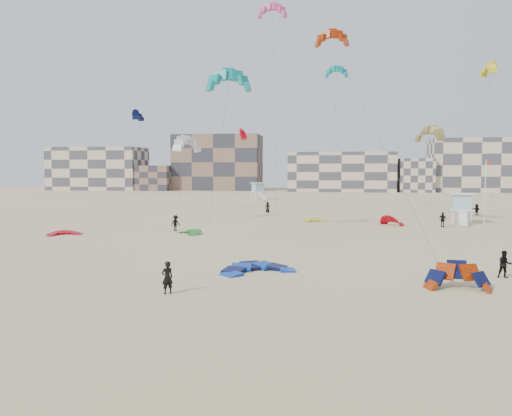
# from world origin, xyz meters

# --- Properties ---
(ground) EXTENTS (320.00, 320.00, 0.00)m
(ground) POSITION_xyz_m (0.00, 0.00, 0.00)
(ground) COLOR beige
(ground) RESTS_ON ground
(kite_ground_blue) EXTENTS (6.38, 6.47, 1.50)m
(kite_ground_blue) POSITION_xyz_m (1.90, 4.68, 0.00)
(kite_ground_blue) COLOR #084EBD
(kite_ground_blue) RESTS_ON ground
(kite_ground_orange) EXTENTS (3.84, 3.77, 3.58)m
(kite_ground_orange) POSITION_xyz_m (13.82, 1.47, 0.00)
(kite_ground_orange) COLOR #E33600
(kite_ground_orange) RESTS_ON ground
(kite_ground_red) EXTENTS (4.48, 4.54, 1.20)m
(kite_ground_red) POSITION_xyz_m (-20.54, 20.18, 0.00)
(kite_ground_red) COLOR #AF0206
(kite_ground_red) RESTS_ON ground
(kite_ground_green) EXTENTS (4.40, 4.40, 1.52)m
(kite_ground_green) POSITION_xyz_m (-7.93, 22.79, 0.00)
(kite_ground_green) COLOR #277F1E
(kite_ground_green) RESTS_ON ground
(kite_ground_red_far) EXTENTS (4.48, 4.48, 3.23)m
(kite_ground_red_far) POSITION_xyz_m (14.10, 34.42, 0.00)
(kite_ground_red_far) COLOR #AF0206
(kite_ground_red_far) RESTS_ON ground
(kite_ground_yellow) EXTENTS (3.80, 3.92, 1.04)m
(kite_ground_yellow) POSITION_xyz_m (4.84, 37.09, 0.00)
(kite_ground_yellow) COLOR gold
(kite_ground_yellow) RESTS_ON ground
(kitesurfer_main) EXTENTS (0.77, 0.75, 1.78)m
(kitesurfer_main) POSITION_xyz_m (-2.07, -1.86, 0.89)
(kitesurfer_main) COLOR black
(kitesurfer_main) RESTS_ON ground
(kitesurfer_b) EXTENTS (0.88, 0.72, 1.72)m
(kitesurfer_b) POSITION_xyz_m (17.42, 4.98, 0.86)
(kitesurfer_b) COLOR black
(kitesurfer_b) RESTS_ON ground
(kitesurfer_c) EXTENTS (1.20, 1.29, 1.74)m
(kitesurfer_c) POSITION_xyz_m (-10.12, 25.03, 0.87)
(kitesurfer_c) COLOR black
(kitesurfer_c) RESTS_ON ground
(kitesurfer_d) EXTENTS (1.07, 1.00, 1.76)m
(kitesurfer_d) POSITION_xyz_m (19.75, 33.06, 0.88)
(kitesurfer_d) COLOR black
(kitesurfer_d) RESTS_ON ground
(kitesurfer_e) EXTENTS (0.89, 0.64, 1.70)m
(kitesurfer_e) POSITION_xyz_m (-2.97, 49.56, 0.85)
(kitesurfer_e) COLOR black
(kitesurfer_e) RESTS_ON ground
(kitesurfer_f) EXTENTS (1.05, 1.65, 1.70)m
(kitesurfer_f) POSITION_xyz_m (28.03, 49.48, 0.85)
(kitesurfer_f) COLOR black
(kitesurfer_f) RESTS_ON ground
(kite_fly_teal_a) EXTENTS (5.42, 5.47, 16.21)m
(kite_fly_teal_a) POSITION_xyz_m (-3.63, 22.86, 15.56)
(kite_fly_teal_a) COLOR teal
(kite_fly_teal_a) RESTS_ON ground
(kite_fly_orange) EXTENTS (8.37, 28.26, 21.48)m
(kite_fly_orange) POSITION_xyz_m (6.69, 29.98, 21.20)
(kite_fly_orange) COLOR #E33600
(kite_fly_orange) RESTS_ON ground
(kite_fly_grey) EXTENTS (5.55, 7.58, 10.39)m
(kite_fly_grey) POSITION_xyz_m (-11.63, 35.03, 9.85)
(kite_fly_grey) COLOR white
(kite_fly_grey) RESTS_ON ground
(kite_fly_pink) EXTENTS (4.05, 4.67, 29.39)m
(kite_fly_pink) POSITION_xyz_m (-1.71, 44.31, 28.97)
(kite_fly_pink) COLOR #F452AE
(kite_fly_pink) RESTS_ON ground
(kite_fly_olive) EXTENTS (5.32, 11.63, 11.51)m
(kite_fly_olive) POSITION_xyz_m (18.64, 36.32, 10.95)
(kite_fly_olive) COLOR olive
(kite_fly_olive) RESTS_ON ground
(kite_fly_yellow) EXTENTS (4.48, 6.39, 21.43)m
(kite_fly_yellow) POSITION_xyz_m (29.36, 50.64, 21.22)
(kite_fly_yellow) COLOR gold
(kite_fly_yellow) RESTS_ON ground
(kite_fly_navy) EXTENTS (4.94, 3.15, 14.99)m
(kite_fly_navy) POSITION_xyz_m (-22.33, 45.35, 14.81)
(kite_fly_navy) COLOR #0B0F3A
(kite_fly_navy) RESTS_ON ground
(kite_fly_teal_b) EXTENTS (3.69, 3.51, 22.69)m
(kite_fly_teal_b) POSITION_xyz_m (7.46, 56.98, 22.62)
(kite_fly_teal_b) COLOR teal
(kite_fly_teal_b) RESTS_ON ground
(kite_fly_red) EXTENTS (7.49, 9.55, 13.52)m
(kite_fly_red) POSITION_xyz_m (-9.36, 63.89, 13.08)
(kite_fly_red) COLOR #AF0206
(kite_fly_red) RESTS_ON ground
(lifeguard_tower_near) EXTENTS (3.10, 5.43, 3.80)m
(lifeguard_tower_near) POSITION_xyz_m (22.89, 37.33, 1.89)
(lifeguard_tower_near) COLOR white
(lifeguard_tower_near) RESTS_ON ground
(lifeguard_tower_far) EXTENTS (3.74, 5.72, 3.80)m
(lifeguard_tower_far) POSITION_xyz_m (-9.35, 83.02, 1.89)
(lifeguard_tower_far) COLOR white
(lifeguard_tower_far) RESTS_ON ground
(flagpole) EXTENTS (0.65, 0.10, 7.96)m
(flagpole) POSITION_xyz_m (25.51, 37.09, 4.18)
(flagpole) COLOR white
(flagpole) RESTS_ON ground
(condo_west_a) EXTENTS (30.00, 15.00, 14.00)m
(condo_west_a) POSITION_xyz_m (-70.00, 130.00, 7.00)
(condo_west_a) COLOR beige
(condo_west_a) RESTS_ON ground
(condo_west_b) EXTENTS (28.00, 14.00, 18.00)m
(condo_west_b) POSITION_xyz_m (-30.00, 134.00, 9.00)
(condo_west_b) COLOR #81614E
(condo_west_b) RESTS_ON ground
(condo_mid) EXTENTS (32.00, 16.00, 12.00)m
(condo_mid) POSITION_xyz_m (10.00, 130.00, 6.00)
(condo_mid) COLOR beige
(condo_mid) RESTS_ON ground
(condo_east) EXTENTS (26.00, 14.00, 16.00)m
(condo_east) POSITION_xyz_m (50.00, 132.00, 8.00)
(condo_east) COLOR beige
(condo_east) RESTS_ON ground
(condo_fill_left) EXTENTS (12.00, 10.00, 8.00)m
(condo_fill_left) POSITION_xyz_m (-50.00, 128.00, 4.00)
(condo_fill_left) COLOR #81614E
(condo_fill_left) RESTS_ON ground
(condo_fill_right) EXTENTS (10.00, 10.00, 10.00)m
(condo_fill_right) POSITION_xyz_m (32.00, 128.00, 5.00)
(condo_fill_right) COLOR beige
(condo_fill_right) RESTS_ON ground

